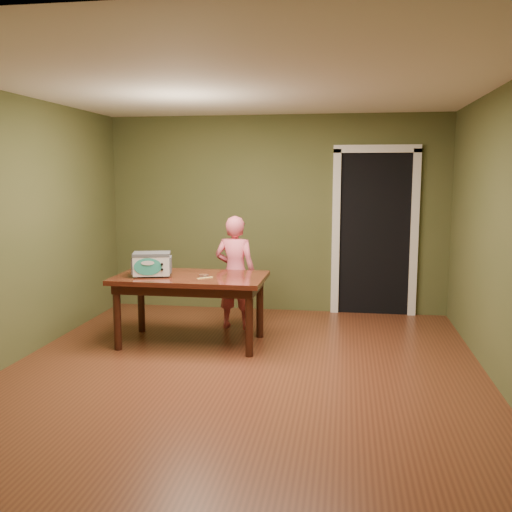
# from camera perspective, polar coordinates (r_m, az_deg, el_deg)

# --- Properties ---
(floor) EXTENTS (5.00, 5.00, 0.00)m
(floor) POSITION_cam_1_polar(r_m,az_deg,el_deg) (5.44, -1.36, -11.46)
(floor) COLOR brown
(floor) RESTS_ON ground
(room_shell) EXTENTS (4.52, 5.02, 2.61)m
(room_shell) POSITION_cam_1_polar(r_m,az_deg,el_deg) (5.13, -1.42, 6.80)
(room_shell) COLOR #4E512B
(room_shell) RESTS_ON ground
(doorway) EXTENTS (1.10, 0.66, 2.25)m
(doorway) POSITION_cam_1_polar(r_m,az_deg,el_deg) (7.87, 11.68, 2.38)
(doorway) COLOR black
(doorway) RESTS_ON ground
(dining_table) EXTENTS (1.60, 0.91, 0.75)m
(dining_table) POSITION_cam_1_polar(r_m,az_deg,el_deg) (6.18, -6.54, -2.87)
(dining_table) COLOR #35100C
(dining_table) RESTS_ON floor
(toy_oven) EXTENTS (0.46, 0.37, 0.25)m
(toy_oven) POSITION_cam_1_polar(r_m,az_deg,el_deg) (6.17, -10.37, -0.72)
(toy_oven) COLOR #4C4F54
(toy_oven) RESTS_ON dining_table
(baking_pan) EXTENTS (0.10, 0.10, 0.02)m
(baking_pan) POSITION_cam_1_polar(r_m,az_deg,el_deg) (6.10, -5.24, -1.93)
(baking_pan) COLOR silver
(baking_pan) RESTS_ON dining_table
(spatula) EXTENTS (0.15, 0.14, 0.01)m
(spatula) POSITION_cam_1_polar(r_m,az_deg,el_deg) (5.99, -5.13, -2.20)
(spatula) COLOR #F0D368
(spatula) RESTS_ON dining_table
(child) EXTENTS (0.53, 0.38, 1.35)m
(child) POSITION_cam_1_polar(r_m,az_deg,el_deg) (6.76, -2.10, -1.65)
(child) COLOR #E75F72
(child) RESTS_ON floor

